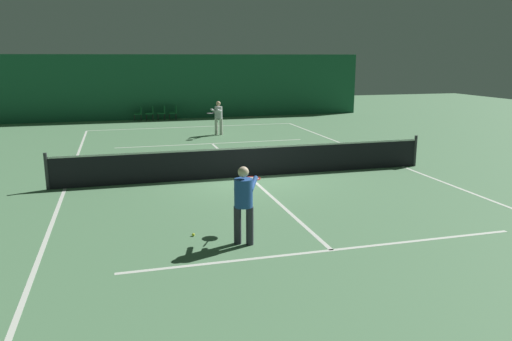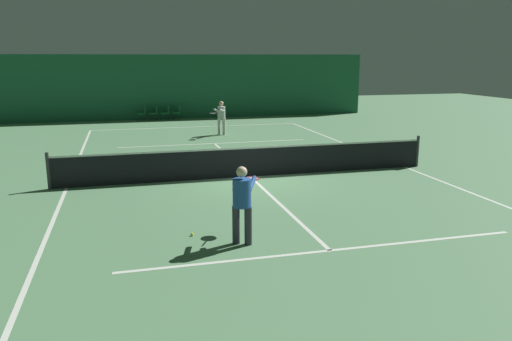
{
  "view_description": "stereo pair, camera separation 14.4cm",
  "coord_description": "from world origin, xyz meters",
  "px_view_note": "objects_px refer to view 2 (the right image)",
  "views": [
    {
      "loc": [
        -3.9,
        -14.88,
        3.72
      ],
      "look_at": [
        -0.63,
        -3.11,
        0.92
      ],
      "focal_mm": 35.0,
      "sensor_mm": 36.0,
      "label": 1
    },
    {
      "loc": [
        -3.76,
        -14.91,
        3.72
      ],
      "look_at": [
        -0.63,
        -3.11,
        0.92
      ],
      "focal_mm": 35.0,
      "sensor_mm": 36.0,
      "label": 2
    }
  ],
  "objects_px": {
    "player_near": "(242,199)",
    "courtside_chair_1": "(154,112)",
    "tennis_net": "(250,161)",
    "courtside_chair_0": "(143,112)",
    "tennis_ball": "(192,234)",
    "courtside_chair_3": "(178,111)",
    "courtside_chair_2": "(166,112)",
    "player_far": "(221,115)"
  },
  "relations": [
    {
      "from": "player_near",
      "to": "courtside_chair_1",
      "type": "height_order",
      "value": "player_near"
    },
    {
      "from": "courtside_chair_0",
      "to": "courtside_chair_2",
      "type": "bearing_deg",
      "value": 90.0
    },
    {
      "from": "tennis_net",
      "to": "tennis_ball",
      "type": "bearing_deg",
      "value": -117.19
    },
    {
      "from": "tennis_net",
      "to": "courtside_chair_2",
      "type": "xyz_separation_m",
      "value": [
        -1.33,
        15.4,
        -0.03
      ]
    },
    {
      "from": "tennis_net",
      "to": "courtside_chair_2",
      "type": "bearing_deg",
      "value": 94.92
    },
    {
      "from": "courtside_chair_1",
      "to": "courtside_chair_3",
      "type": "xyz_separation_m",
      "value": [
        1.37,
        0.0,
        0.0
      ]
    },
    {
      "from": "courtside_chair_0",
      "to": "courtside_chair_1",
      "type": "xyz_separation_m",
      "value": [
        0.69,
        0.0,
        0.0
      ]
    },
    {
      "from": "tennis_net",
      "to": "player_far",
      "type": "distance_m",
      "value": 8.8
    },
    {
      "from": "tennis_net",
      "to": "player_near",
      "type": "height_order",
      "value": "player_near"
    },
    {
      "from": "courtside_chair_0",
      "to": "courtside_chair_3",
      "type": "distance_m",
      "value": 2.06
    },
    {
      "from": "courtside_chair_2",
      "to": "courtside_chair_3",
      "type": "distance_m",
      "value": 0.69
    },
    {
      "from": "player_far",
      "to": "courtside_chair_3",
      "type": "distance_m",
      "value": 6.81
    },
    {
      "from": "player_near",
      "to": "courtside_chair_3",
      "type": "xyz_separation_m",
      "value": [
        0.93,
        20.97,
        -0.46
      ]
    },
    {
      "from": "tennis_net",
      "to": "player_near",
      "type": "xyz_separation_m",
      "value": [
        -1.57,
        -5.57,
        0.43
      ]
    },
    {
      "from": "tennis_net",
      "to": "courtside_chair_0",
      "type": "distance_m",
      "value": 15.64
    },
    {
      "from": "player_near",
      "to": "tennis_ball",
      "type": "distance_m",
      "value": 1.48
    },
    {
      "from": "player_far",
      "to": "courtside_chair_2",
      "type": "xyz_separation_m",
      "value": [
        -2.09,
        6.64,
        -0.46
      ]
    },
    {
      "from": "player_near",
      "to": "courtside_chair_1",
      "type": "relative_size",
      "value": 1.92
    },
    {
      "from": "player_near",
      "to": "courtside_chair_2",
      "type": "relative_size",
      "value": 1.92
    },
    {
      "from": "tennis_net",
      "to": "courtside_chair_3",
      "type": "xyz_separation_m",
      "value": [
        -0.64,
        15.4,
        -0.03
      ]
    },
    {
      "from": "tennis_net",
      "to": "player_near",
      "type": "bearing_deg",
      "value": -105.71
    },
    {
      "from": "player_far",
      "to": "tennis_ball",
      "type": "height_order",
      "value": "player_far"
    },
    {
      "from": "courtside_chair_2",
      "to": "tennis_ball",
      "type": "height_order",
      "value": "courtside_chair_2"
    },
    {
      "from": "courtside_chair_2",
      "to": "courtside_chair_3",
      "type": "bearing_deg",
      "value": 90.0
    },
    {
      "from": "courtside_chair_1",
      "to": "player_near",
      "type": "bearing_deg",
      "value": 1.22
    },
    {
      "from": "tennis_net",
      "to": "courtside_chair_0",
      "type": "relative_size",
      "value": 14.29
    },
    {
      "from": "player_far",
      "to": "tennis_ball",
      "type": "bearing_deg",
      "value": 21.28
    },
    {
      "from": "courtside_chair_1",
      "to": "tennis_ball",
      "type": "height_order",
      "value": "courtside_chair_1"
    },
    {
      "from": "courtside_chair_3",
      "to": "tennis_net",
      "type": "bearing_deg",
      "value": 2.38
    },
    {
      "from": "courtside_chair_0",
      "to": "courtside_chair_3",
      "type": "relative_size",
      "value": 1.0
    },
    {
      "from": "courtside_chair_1",
      "to": "courtside_chair_2",
      "type": "bearing_deg",
      "value": 90.0
    },
    {
      "from": "player_near",
      "to": "courtside_chair_2",
      "type": "xyz_separation_m",
      "value": [
        0.24,
        20.97,
        -0.46
      ]
    },
    {
      "from": "player_near",
      "to": "tennis_ball",
      "type": "bearing_deg",
      "value": 80.21
    },
    {
      "from": "courtside_chair_0",
      "to": "tennis_ball",
      "type": "xyz_separation_m",
      "value": [
        0.19,
        -20.29,
        -0.45
      ]
    },
    {
      "from": "courtside_chair_0",
      "to": "tennis_ball",
      "type": "height_order",
      "value": "courtside_chair_0"
    },
    {
      "from": "player_far",
      "to": "courtside_chair_2",
      "type": "relative_size",
      "value": 1.94
    },
    {
      "from": "player_far",
      "to": "courtside_chair_1",
      "type": "height_order",
      "value": "player_far"
    },
    {
      "from": "courtside_chair_1",
      "to": "courtside_chair_3",
      "type": "relative_size",
      "value": 1.0
    },
    {
      "from": "courtside_chair_0",
      "to": "tennis_ball",
      "type": "relative_size",
      "value": 12.73
    },
    {
      "from": "courtside_chair_1",
      "to": "tennis_ball",
      "type": "bearing_deg",
      "value": -1.4
    },
    {
      "from": "tennis_net",
      "to": "courtside_chair_0",
      "type": "height_order",
      "value": "tennis_net"
    },
    {
      "from": "player_far",
      "to": "courtside_chair_0",
      "type": "xyz_separation_m",
      "value": [
        -3.46,
        6.64,
        -0.46
      ]
    }
  ]
}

